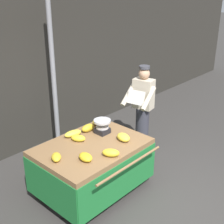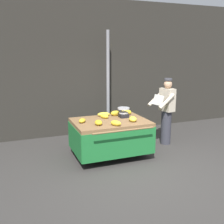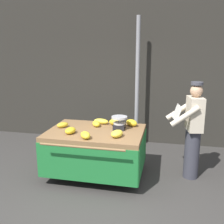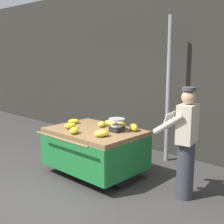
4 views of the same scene
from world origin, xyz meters
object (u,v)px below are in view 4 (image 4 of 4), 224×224
Objects in this scene: banana_bunch_0 at (102,124)px; vendor_person at (185,143)px; banana_cart at (95,141)px; banana_bunch_5 at (134,127)px; banana_bunch_7 at (101,133)px; banana_bunch_4 at (110,123)px; banana_bunch_6 at (74,121)px; banana_bunch_2 at (70,126)px; street_pole at (168,91)px; banana_bunch_1 at (74,130)px; weighing_scale at (117,125)px; banana_bunch_3 at (120,125)px.

vendor_person reaches higher than banana_bunch_0.
banana_cart is at bearing -76.70° from banana_bunch_0.
banana_bunch_5 is (0.58, 0.40, 0.28)m from banana_cart.
banana_bunch_7 reaches higher than banana_bunch_0.
banana_bunch_4 is (0.05, 0.18, 0.00)m from banana_bunch_0.
banana_bunch_6 is at bearing -173.63° from vendor_person.
banana_bunch_5 is 1.11× the size of banana_bunch_6.
street_pole is at bearing 63.84° from banana_bunch_2.
banana_bunch_7 reaches higher than banana_bunch_1.
banana_bunch_0 is (-0.58, -1.31, -0.56)m from street_pole.
banana_bunch_2 is (-0.37, -0.26, 0.27)m from banana_cart.
weighing_scale reaches higher than banana_bunch_7.
weighing_scale is 1.04m from banana_bunch_6.
banana_bunch_0 is 0.91× the size of banana_bunch_5.
banana_bunch_1 is 1.07× the size of banana_bunch_2.
banana_bunch_6 is (-1.16, -1.51, -0.56)m from street_pole.
banana_bunch_2 is (-0.89, -1.81, -0.56)m from street_pole.
banana_bunch_4 is at bearing 175.93° from vendor_person.
banana_bunch_6 is at bearing 131.05° from banana_bunch_2.
banana_bunch_0 is 0.88× the size of banana_bunch_7.
banana_bunch_4 is 0.81m from banana_bunch_7.
vendor_person is at bearing 10.35° from banana_cart.
banana_bunch_2 is (-0.76, -0.42, -0.07)m from weighing_scale.
street_pole is 1.90m from banana_bunch_7.
banana_bunch_5 reaches higher than banana_bunch_6.
weighing_scale is at bearing -62.61° from banana_bunch_3.
street_pole is at bearing 71.30° from banana_cart.
banana_bunch_6 is (-0.91, -0.33, -0.02)m from banana_bunch_3.
banana_bunch_0 is 0.61m from banana_bunch_6.
banana_bunch_2 is 0.41m from banana_bunch_6.
banana_bunch_6 is 0.88× the size of banana_bunch_7.
banana_bunch_1 is at bearing -105.94° from street_pole.
banana_bunch_5 is (0.18, 0.24, -0.06)m from weighing_scale.
vendor_person is at bearing 24.84° from banana_bunch_7.
banana_bunch_0 is at bearing 169.59° from weighing_scale.
banana_bunch_1 is 1.01× the size of banana_bunch_3.
banana_bunch_0 is at bearing -104.47° from banana_bunch_4.
banana_bunch_2 reaches higher than banana_bunch_4.
banana_bunch_5 is (0.59, -0.02, 0.01)m from banana_bunch_4.
street_pole is 11.53× the size of banana_bunch_7.
weighing_scale is at bearing -95.43° from street_pole.
street_pole is 1.54m from banana_bunch_0.
weighing_scale is at bearing -33.38° from banana_bunch_4.
banana_bunch_0 is at bearing 91.08° from banana_bunch_1.
weighing_scale is (-0.13, -1.40, -0.49)m from street_pole.
street_pole is at bearing 52.38° from banana_bunch_6.
banana_bunch_0 is at bearing -113.87° from street_pole.
banana_bunch_0 is (-0.06, 0.24, 0.27)m from banana_cart.
banana_bunch_0 is 0.36m from banana_bunch_3.
banana_bunch_7 is at bearing -155.16° from vendor_person.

